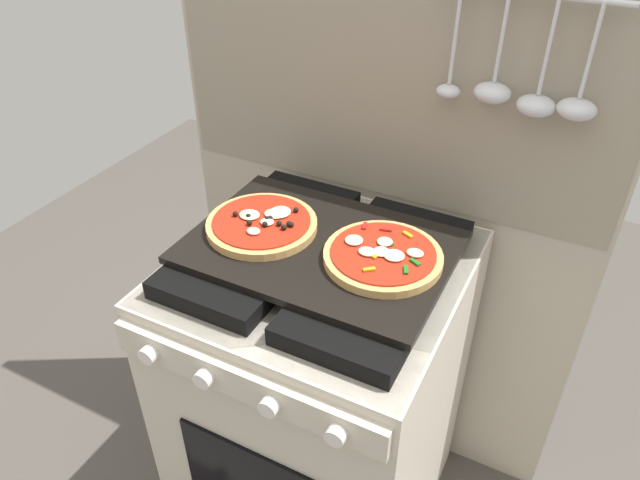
% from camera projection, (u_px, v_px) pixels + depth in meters
% --- Properties ---
extents(kitchen_backsplash, '(1.10, 0.09, 1.55)m').
position_uv_depth(kitchen_backsplash, '(380.00, 217.00, 1.56)').
color(kitchen_backsplash, '#B2A893').
rests_on(kitchen_backsplash, ground_plane).
extents(stove, '(0.60, 0.64, 0.90)m').
position_uv_depth(stove, '(320.00, 394.00, 1.51)').
color(stove, beige).
rests_on(stove, ground_plane).
extents(baking_tray, '(0.54, 0.38, 0.02)m').
position_uv_depth(baking_tray, '(320.00, 247.00, 1.25)').
color(baking_tray, black).
rests_on(baking_tray, stove).
extents(pizza_left, '(0.24, 0.24, 0.03)m').
position_uv_depth(pizza_left, '(262.00, 224.00, 1.28)').
color(pizza_left, tan).
rests_on(pizza_left, baking_tray).
extents(pizza_right, '(0.24, 0.24, 0.03)m').
position_uv_depth(pizza_right, '(383.00, 256.00, 1.19)').
color(pizza_right, tan).
rests_on(pizza_right, baking_tray).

